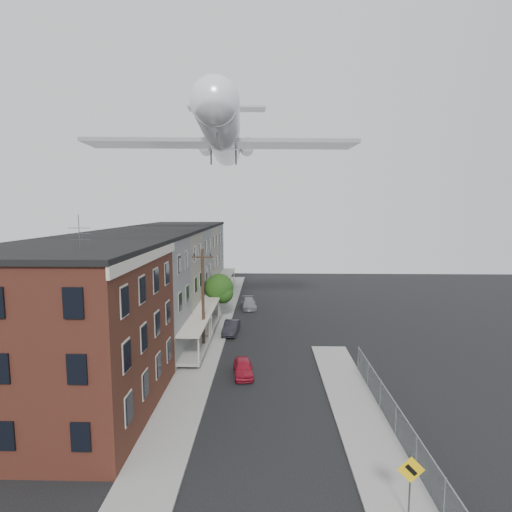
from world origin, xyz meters
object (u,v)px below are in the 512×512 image
(warning_sign, at_px, (410,478))
(car_far, at_px, (249,303))
(airplane, at_px, (223,136))
(utility_pole, at_px, (203,299))
(car_mid, at_px, (231,328))
(street_tree, at_px, (220,289))
(car_near, at_px, (243,368))

(warning_sign, relative_size, car_far, 0.66)
(warning_sign, bearing_deg, airplane, 110.40)
(warning_sign, xyz_separation_m, utility_pole, (-11.20, 19.03, 2.79))
(warning_sign, height_order, car_mid, warning_sign)
(warning_sign, relative_size, car_mid, 0.72)
(warning_sign, height_order, street_tree, street_tree)
(car_near, bearing_deg, airplane, 94.38)
(warning_sign, xyz_separation_m, car_far, (-7.88, 34.10, -1.26))
(warning_sign, distance_m, car_far, 35.02)
(warning_sign, xyz_separation_m, car_near, (-7.43, 13.87, -1.29))
(car_near, height_order, car_mid, car_mid)
(utility_pole, height_order, car_mid, utility_pole)
(street_tree, xyz_separation_m, airplane, (0.68, -1.53, 16.42))
(car_mid, bearing_deg, street_tree, 111.67)
(utility_pole, relative_size, airplane, 0.30)
(utility_pole, distance_m, airplane, 17.39)
(car_far, bearing_deg, airplane, -115.17)
(warning_sign, height_order, utility_pole, utility_pole)
(utility_pole, distance_m, car_mid, 6.55)
(street_tree, relative_size, airplane, 0.17)
(utility_pole, relative_size, street_tree, 1.73)
(utility_pole, height_order, street_tree, utility_pole)
(street_tree, height_order, car_mid, street_tree)
(utility_pole, xyz_separation_m, car_far, (3.32, 15.08, -4.06))
(car_far, bearing_deg, utility_pole, -108.49)
(warning_sign, height_order, airplane, airplane)
(warning_sign, relative_size, utility_pole, 0.31)
(street_tree, bearing_deg, car_mid, -72.06)
(street_tree, bearing_deg, utility_pole, -91.89)
(street_tree, relative_size, car_near, 1.49)
(car_far, bearing_deg, warning_sign, -83.07)
(car_near, height_order, car_far, car_far)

